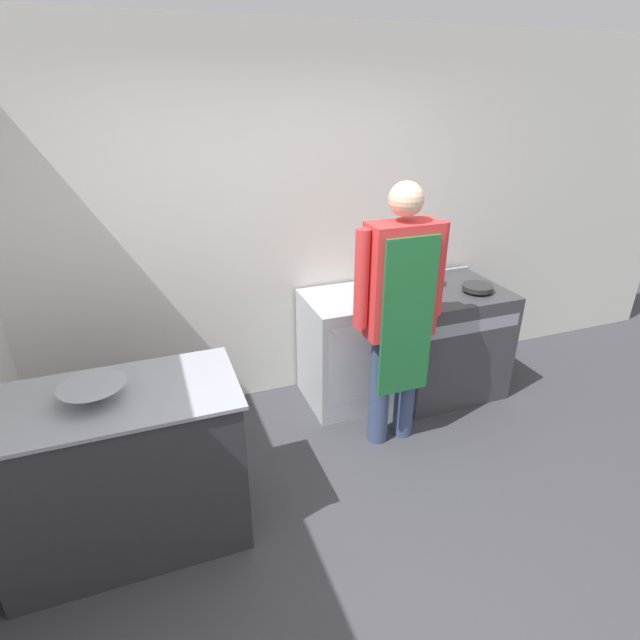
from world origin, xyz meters
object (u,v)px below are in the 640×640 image
Objects in this scene: stove at (442,339)px; stock_pot at (419,271)px; saute_pan at (478,287)px; fridge_unit at (345,350)px; mixing_bowl at (93,392)px; person_cook at (399,305)px.

stock_pot reaches higher than stove.
saute_pan reaches higher than stove.
mixing_bowl reaches higher than fridge_unit.
fridge_unit is at bearing 102.02° from person_cook.
stove is 0.61m from stock_pot.
stove is 3.84× the size of saute_pan.
person_cook is at bearing -129.83° from stock_pot.
person_cook is at bearing -77.98° from fridge_unit.
mixing_bowl is at bearing -166.02° from saute_pan.
person_cook is at bearing 10.07° from mixing_bowl.
stove is at bearing -6.76° from fridge_unit.
stove is at bearing 17.61° from mixing_bowl.
saute_pan is (2.67, 0.66, -0.06)m from mixing_bowl.
fridge_unit is (-0.82, 0.10, 0.00)m from stove.
stock_pot is at bearing 145.72° from stove.
stock_pot reaches higher than saute_pan.
stock_pot is at bearing 50.17° from person_cook.
person_cook reaches higher than saute_pan.
saute_pan is at bearing 13.98° from mixing_bowl.
mixing_bowl is at bearing -162.39° from stove.
person_cook is 0.94m from saute_pan.
stock_pot is (0.50, 0.60, -0.03)m from person_cook.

